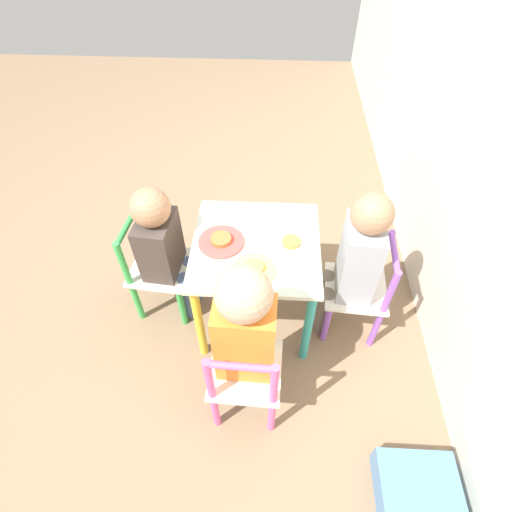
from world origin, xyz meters
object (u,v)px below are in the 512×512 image
plate_front (221,241)px  storage_bin (418,498)px  kids_table (256,258)px  chair_green (157,269)px  child_back (355,258)px  child_front (163,244)px  chair_purple (360,290)px  plate_right (254,269)px  chair_pink (245,377)px  plate_back (291,244)px  child_right (246,330)px

plate_front → storage_bin: size_ratio=0.65×
kids_table → storage_bin: kids_table is taller
chair_green → storage_bin: bearing=-122.2°
kids_table → child_back: size_ratio=0.67×
chair_green → child_front: bearing=-90.0°
chair_green → child_back: (0.07, 0.85, 0.20)m
chair_purple → plate_right: (0.11, -0.45, 0.24)m
child_back → plate_front: (-0.03, -0.53, 0.04)m
chair_green → chair_purple: 0.91m
kids_table → chair_pink: size_ratio=1.00×
chair_green → child_back: 0.87m
chair_pink → storage_bin: size_ratio=1.79×
child_front → plate_front: (0.04, 0.25, 0.07)m
plate_back → storage_bin: (0.77, 0.46, -0.43)m
chair_purple → kids_table: bearing=-90.0°
child_right → storage_bin: (0.37, 0.61, -0.42)m
child_front → child_back: child_back is taller
chair_purple → child_back: size_ratio=0.67×
child_right → plate_front: child_right is taller
chair_purple → plate_front: size_ratio=2.77×
kids_table → child_right: 0.40m
kids_table → plate_front: 0.17m
chair_green → child_front: size_ratio=0.73×
chair_pink → kids_table: bearing=-90.0°
chair_pink → plate_front: 0.53m
chair_green → plate_right: size_ratio=3.12×
child_back → plate_back: (-0.03, -0.25, 0.04)m
plate_front → plate_right: 0.20m
chair_pink → storage_bin: bearing=154.8°
child_front → child_back: size_ratio=0.91×
child_right → plate_front: bearing=-70.5°
kids_table → plate_front: plate_front is taller
chair_green → chair_pink: (0.50, 0.44, 0.00)m
chair_green → plate_back: 0.64m
chair_green → child_front: child_front is taller
chair_pink → child_front: size_ratio=0.73×
child_right → plate_right: size_ratio=4.81×
chair_purple → plate_right: 0.52m
chair_green → plate_front: 0.40m
child_right → plate_back: 0.42m
child_front → plate_right: 0.43m
chair_green → plate_back: (0.04, 0.59, 0.24)m
storage_bin → child_front: bearing=-129.3°
plate_right → kids_table: bearing=180.0°
child_right → storage_bin: size_ratio=2.77×
chair_purple → child_back: 0.21m
plate_front → chair_pink: bearing=15.1°
chair_green → chair_pink: bearing=-133.2°
plate_front → storage_bin: bearing=43.7°
chair_green → plate_front: size_ratio=2.77×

